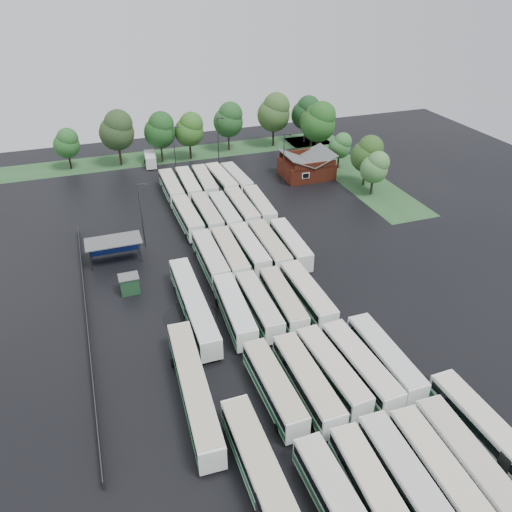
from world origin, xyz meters
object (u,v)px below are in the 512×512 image
object	(u,v)px
artic_bus_east	(506,453)
minibus	(150,159)
brick_building	(307,168)
artic_bus_west_a	(270,494)

from	to	relation	value
artic_bus_east	minibus	distance (m)	88.38
brick_building	artic_bus_west_a	distance (m)	73.85
brick_building	artic_bus_west_a	bearing A→B (deg)	-116.71
minibus	artic_bus_west_a	bearing A→B (deg)	-87.27
brick_building	artic_bus_east	size ratio (longest dim) A/B	0.54
artic_bus_west_a	artic_bus_east	world-z (taller)	artic_bus_west_a
brick_building	artic_bus_west_a	xyz separation A→B (m)	(-33.19, -65.97, 0.11)
artic_bus_east	artic_bus_west_a	bearing A→B (deg)	169.59
artic_bus_west_a	minibus	world-z (taller)	artic_bus_west_a
brick_building	artic_bus_east	distance (m)	70.32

